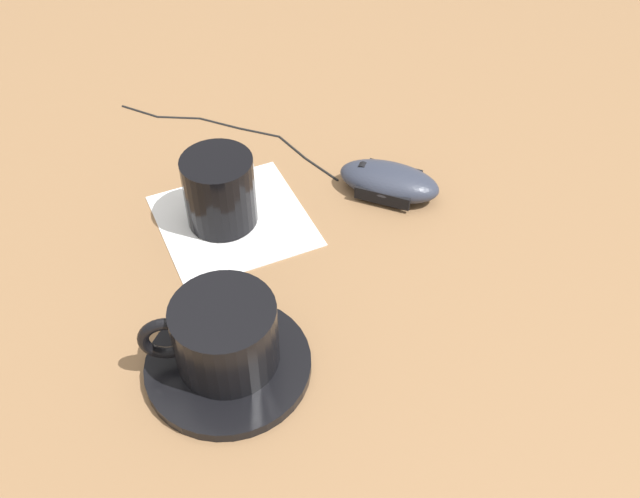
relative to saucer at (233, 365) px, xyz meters
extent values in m
plane|color=olive|center=(0.00, -0.10, -0.01)|extent=(3.00, 3.00, 0.00)
cylinder|color=black|center=(0.00, 0.00, 0.00)|extent=(0.15, 0.15, 0.01)
cylinder|color=black|center=(0.00, -0.01, 0.04)|extent=(0.09, 0.09, 0.06)
torus|color=black|center=(0.05, 0.00, 0.04)|extent=(0.05, 0.02, 0.05)
ellipsoid|color=#2D3342|center=(-0.14, -0.25, 0.01)|extent=(0.12, 0.09, 0.03)
cylinder|color=black|center=(-0.11, -0.26, 0.02)|extent=(0.01, 0.01, 0.01)
cube|color=black|center=(-0.13, -0.22, 0.01)|extent=(0.06, 0.02, 0.02)
cube|color=black|center=(-0.15, -0.27, 0.01)|extent=(0.06, 0.02, 0.02)
cylinder|color=black|center=(-0.06, -0.28, 0.00)|extent=(0.04, 0.04, 0.00)
cylinder|color=black|center=(-0.03, -0.32, 0.00)|extent=(0.04, 0.04, 0.00)
cylinder|color=black|center=(0.02, -0.35, 0.00)|extent=(0.05, 0.02, 0.00)
cylinder|color=black|center=(0.07, -0.37, 0.00)|extent=(0.05, 0.02, 0.00)
cylinder|color=black|center=(0.12, -0.38, 0.00)|extent=(0.05, 0.00, 0.00)
cylinder|color=black|center=(0.18, -0.39, 0.00)|extent=(0.05, 0.02, 0.00)
sphere|color=black|center=(-0.08, -0.27, 0.00)|extent=(0.00, 0.00, 0.00)
sphere|color=black|center=(-0.04, -0.30, 0.00)|extent=(0.00, 0.00, 0.00)
sphere|color=black|center=(-0.01, -0.34, 0.00)|extent=(0.00, 0.00, 0.00)
sphere|color=black|center=(0.04, -0.36, 0.00)|extent=(0.00, 0.00, 0.00)
sphere|color=black|center=(0.10, -0.38, 0.00)|extent=(0.00, 0.00, 0.00)
sphere|color=black|center=(0.15, -0.38, 0.00)|extent=(0.00, 0.00, 0.00)
sphere|color=black|center=(0.20, -0.40, 0.00)|extent=(0.00, 0.00, 0.00)
cube|color=white|center=(0.03, -0.19, 0.00)|extent=(0.21, 0.21, 0.00)
cylinder|color=black|center=(0.04, -0.19, 0.04)|extent=(0.07, 0.07, 0.08)
camera|label=1|loc=(-0.10, 0.37, 0.51)|focal=40.00mm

